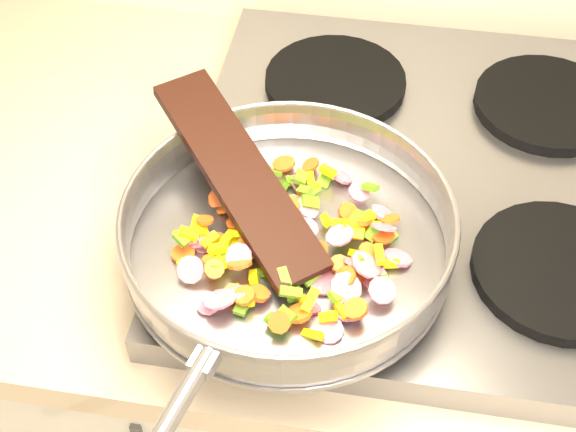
# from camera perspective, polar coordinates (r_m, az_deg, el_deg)

# --- Properties ---
(cooktop) EXTENTS (0.60, 0.60, 0.04)m
(cooktop) POSITION_cam_1_polar(r_m,az_deg,el_deg) (1.01, 10.20, 2.43)
(cooktop) COLOR #939399
(cooktop) RESTS_ON counter_top
(grate_fl) EXTENTS (0.19, 0.19, 0.02)m
(grate_fl) POSITION_cam_1_polar(r_m,az_deg,el_deg) (0.90, 1.13, -1.55)
(grate_fl) COLOR black
(grate_fl) RESTS_ON cooktop
(grate_fr) EXTENTS (0.19, 0.19, 0.02)m
(grate_fr) POSITION_cam_1_polar(r_m,az_deg,el_deg) (0.92, 18.75, -3.68)
(grate_fr) COLOR black
(grate_fr) RESTS_ON cooktop
(grate_bl) EXTENTS (0.19, 0.19, 0.02)m
(grate_bl) POSITION_cam_1_polar(r_m,az_deg,el_deg) (1.10, 3.38, 9.53)
(grate_bl) COLOR black
(grate_bl) RESTS_ON cooktop
(grate_br) EXTENTS (0.19, 0.19, 0.02)m
(grate_br) POSITION_cam_1_polar(r_m,az_deg,el_deg) (1.11, 17.95, 7.61)
(grate_br) COLOR black
(grate_br) RESTS_ON cooktop
(saute_pan) EXTENTS (0.40, 0.56, 0.06)m
(saute_pan) POSITION_cam_1_polar(r_m,az_deg,el_deg) (0.85, -0.05, -1.04)
(saute_pan) COLOR #9E9EA5
(saute_pan) RESTS_ON grate_fl
(vegetable_heap) EXTENTS (0.26, 0.26, 0.05)m
(vegetable_heap) POSITION_cam_1_polar(r_m,az_deg,el_deg) (0.86, 0.29, -1.90)
(vegetable_heap) COLOR #5D9C1D
(vegetable_heap) RESTS_ON saute_pan
(wooden_spatula) EXTENTS (0.24, 0.26, 0.07)m
(wooden_spatula) POSITION_cam_1_polar(r_m,az_deg,el_deg) (0.88, -3.55, 3.01)
(wooden_spatula) COLOR black
(wooden_spatula) RESTS_ON saute_pan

